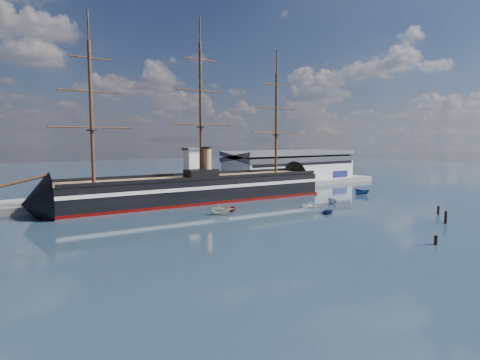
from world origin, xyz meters
TOP-DOWN VIEW (x-y plane):
  - ground at (0.00, 40.00)m, footprint 600.00×600.00m
  - quay at (10.00, 76.00)m, footprint 180.00×18.00m
  - warehouse at (58.00, 80.00)m, footprint 63.00×21.00m
  - quay_tower at (3.00, 73.00)m, footprint 5.00×5.00m
  - warship at (-4.54, 60.00)m, footprint 113.41×22.41m
  - motorboat_a at (-9.28, 35.96)m, footprint 6.13×5.38m
  - motorboat_b at (15.41, 20.83)m, footprint 2.41×3.47m
  - motorboat_c at (28.94, 30.89)m, footprint 5.54×3.28m
  - motorboat_d at (-6.54, 41.08)m, footprint 5.69×3.87m
  - motorboat_e at (18.86, 30.36)m, footprint 2.89×3.57m
  - motorboat_f at (53.35, 38.19)m, footprint 6.61×3.60m
  - motorboat_g at (-4.00, 39.26)m, footprint 3.85×3.52m
  - piling_near_mid at (6.29, -13.32)m, footprint 0.64×0.64m
  - piling_near_right at (27.44, -4.68)m, footprint 0.64×0.64m
  - piling_far_right at (38.23, 2.60)m, footprint 0.64×0.64m

SIDE VIEW (x-z plane):
  - ground at x=0.00m, z-range 0.00..0.00m
  - quay at x=10.00m, z-range -1.00..1.00m
  - motorboat_a at x=-9.28m, z-range -1.20..1.20m
  - motorboat_b at x=15.41m, z-range -0.75..0.75m
  - motorboat_c at x=28.94m, z-range -1.04..1.04m
  - motorboat_d at x=-6.54m, z-range -0.96..0.96m
  - motorboat_e at x=18.86m, z-range -0.78..0.78m
  - motorboat_f at x=53.35m, z-range -1.25..1.25m
  - motorboat_g at x=-4.00m, z-range -0.87..0.87m
  - piling_near_mid at x=6.29m, z-range -1.26..1.26m
  - piling_near_right at x=27.44m, z-range -1.80..1.80m
  - piling_far_right at x=38.23m, z-range -1.40..1.40m
  - warship at x=-4.54m, z-range -22.93..31.01m
  - warehouse at x=58.00m, z-range 2.18..13.78m
  - quay_tower at x=3.00m, z-range 2.25..17.25m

